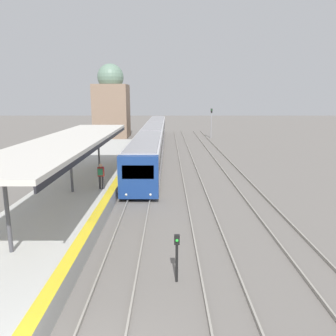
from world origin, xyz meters
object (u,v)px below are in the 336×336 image
(signal_post_near, at_px, (176,253))
(signal_mast_far, at_px, (211,120))
(train_near, at_px, (153,136))
(person_on_platform, at_px, (101,174))

(signal_post_near, height_order, signal_mast_far, signal_mast_far)
(train_near, height_order, signal_mast_far, signal_mast_far)
(train_near, distance_m, signal_post_near, 31.71)
(person_on_platform, relative_size, signal_mast_far, 0.34)
(person_on_platform, relative_size, signal_post_near, 0.90)
(signal_post_near, bearing_deg, train_near, 94.02)
(person_on_platform, distance_m, signal_mast_far, 36.45)
(person_on_platform, relative_size, train_near, 0.04)
(person_on_platform, xyz_separation_m, signal_mast_far, (11.49, 34.57, 1.20))
(person_on_platform, distance_m, train_near, 22.41)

